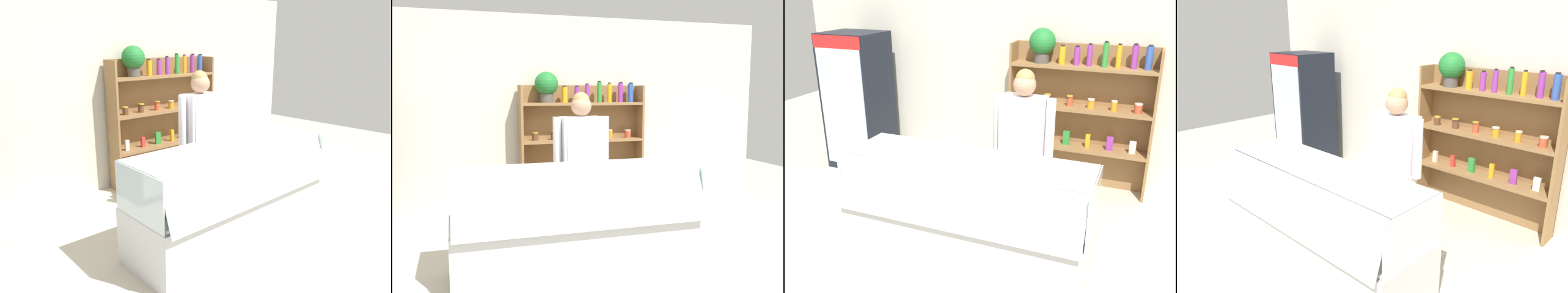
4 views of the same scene
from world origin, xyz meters
The scene contains 6 objects.
ground_plane centered at (0.00, 0.00, 0.00)m, with size 12.00×12.00×0.00m, color beige.
back_wall centered at (0.00, 2.28, 1.35)m, with size 6.80×0.10×2.70m, color beige.
drinks_fridge centered at (-2.32, 1.68, 0.92)m, with size 0.75×0.67×1.83m.
shelving_unit centered at (0.54, 2.07, 1.11)m, with size 1.70×0.31×1.94m.
deli_display_case centered at (-0.02, 0.10, 0.31)m, with size 2.22×0.80×1.01m.
shop_clerk centered at (0.26, 0.86, 1.00)m, with size 0.62×0.25×1.68m.
Camera 4 is at (2.56, -1.89, 2.26)m, focal length 35.00 mm.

